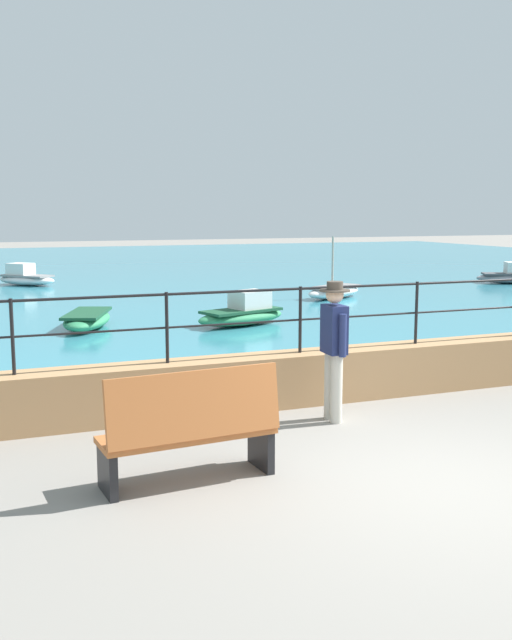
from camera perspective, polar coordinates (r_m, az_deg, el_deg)
name	(u,v)px	position (r m, az deg, el deg)	size (l,w,h in m)	color
ground_plane	(440,485)	(7.26, 14.40, -12.57)	(120.00, 120.00, 0.00)	gray
promenade_wall	(300,378)	(9.81, 3.50, -4.60)	(20.00, 0.56, 0.70)	tan
railing	(300,307)	(9.63, 3.55, 1.05)	(18.44, 0.04, 0.90)	black
lake_water	(78,272)	(31.66, -14.01, 3.71)	(64.00, 44.32, 0.06)	teal
bench_main	(191,427)	(6.91, -5.20, -8.51)	(1.74, 0.69, 1.13)	#B76633
person_walking	(334,344)	(8.88, 6.22, -1.90)	(0.38, 0.57, 1.75)	beige
boat_0	(511,276)	(27.17, 19.62, 3.33)	(2.46, 1.85, 0.76)	gray
boat_2	(334,291)	(21.34, 6.23, 2.29)	(2.45, 1.91, 1.82)	white
boat_3	(243,313)	(16.14, -1.04, 0.55)	(2.47, 1.59, 0.76)	#338C59
boat_4	(87,319)	(16.11, -13.29, 0.05)	(1.64, 2.47, 0.36)	#338C59
boat_7	(25,277)	(26.21, -17.87, 3.24)	(2.26, 2.27, 0.76)	white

